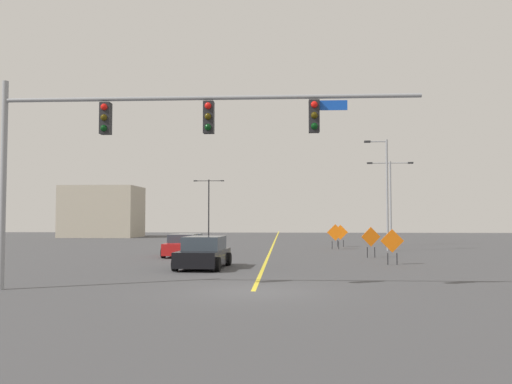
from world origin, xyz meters
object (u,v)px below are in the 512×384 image
at_px(construction_sign_right_lane, 392,243).
at_px(car_black_near, 204,253).
at_px(traffic_signal_assembly, 152,131).
at_px(construction_sign_right_shoulder, 340,233).
at_px(street_lamp_far_left, 209,202).
at_px(car_silver_mid, 189,244).
at_px(street_lamp_near_left, 385,189).
at_px(construction_sign_median_far, 371,238).
at_px(construction_sign_left_shoulder, 335,234).
at_px(car_red_approaching, 183,246).
at_px(street_lamp_far_right, 390,194).

distance_m(construction_sign_right_lane, car_black_near, 9.51).
height_order(traffic_signal_assembly, construction_sign_right_shoulder, traffic_signal_assembly).
height_order(street_lamp_far_left, car_silver_mid, street_lamp_far_left).
height_order(street_lamp_near_left, car_black_near, street_lamp_near_left).
relative_size(traffic_signal_assembly, construction_sign_right_shoulder, 7.73).
relative_size(construction_sign_right_lane, construction_sign_median_far, 0.99).
distance_m(construction_sign_median_far, construction_sign_right_shoulder, 11.57).
relative_size(construction_sign_left_shoulder, car_silver_mid, 0.45).
xyz_separation_m(construction_sign_median_far, car_red_approaching, (-11.41, 0.50, -0.50)).
relative_size(street_lamp_far_right, car_black_near, 1.64).
xyz_separation_m(street_lamp_near_left, construction_sign_left_shoulder, (-3.44, 1.72, -3.22)).
bearing_deg(street_lamp_far_left, car_black_near, -82.08).
bearing_deg(construction_sign_right_shoulder, car_red_approaching, -134.37).
relative_size(traffic_signal_assembly, car_black_near, 3.14).
height_order(traffic_signal_assembly, construction_sign_left_shoulder, traffic_signal_assembly).
bearing_deg(car_black_near, street_lamp_far_right, 58.50).
distance_m(car_silver_mid, car_red_approaching, 3.53).
distance_m(construction_sign_right_lane, car_red_approaching, 12.85).
relative_size(construction_sign_right_shoulder, car_silver_mid, 0.43).
bearing_deg(construction_sign_right_shoulder, traffic_signal_assembly, -108.58).
distance_m(construction_sign_median_far, construction_sign_left_shoulder, 8.29).
relative_size(street_lamp_far_left, car_black_near, 1.63).
height_order(car_silver_mid, car_black_near, car_black_near).
height_order(street_lamp_far_left, construction_sign_right_shoulder, street_lamp_far_left).
relative_size(street_lamp_far_right, construction_sign_right_shoulder, 4.04).
relative_size(construction_sign_median_far, car_black_near, 0.41).
xyz_separation_m(construction_sign_right_lane, car_black_near, (-9.23, -2.28, -0.42)).
bearing_deg(street_lamp_near_left, construction_sign_left_shoulder, 153.39).
xyz_separation_m(street_lamp_far_left, construction_sign_left_shoulder, (13.38, -26.28, -3.17)).
bearing_deg(construction_sign_right_lane, traffic_signal_assembly, -134.13).
distance_m(construction_sign_right_lane, construction_sign_right_shoulder, 16.37).
relative_size(street_lamp_far_right, construction_sign_left_shoulder, 3.83).
bearing_deg(car_silver_mid, street_lamp_near_left, 10.04).
relative_size(street_lamp_far_right, car_silver_mid, 1.73).
bearing_deg(car_red_approaching, construction_sign_left_shoulder, 37.30).
distance_m(street_lamp_far_left, car_silver_mid, 30.83).
distance_m(construction_sign_right_lane, construction_sign_left_shoulder, 13.07).
relative_size(street_lamp_far_right, construction_sign_right_lane, 4.03).
xyz_separation_m(traffic_signal_assembly, street_lamp_far_left, (-5.24, 49.31, -0.86)).
xyz_separation_m(construction_sign_left_shoulder, car_black_near, (-7.61, -15.25, -0.48)).
height_order(street_lamp_near_left, construction_sign_median_far, street_lamp_near_left).
bearing_deg(construction_sign_left_shoulder, construction_sign_median_far, -80.78).
distance_m(car_black_near, car_red_approaching, 7.96).
bearing_deg(construction_sign_right_lane, street_lamp_far_right, 78.98).
xyz_separation_m(traffic_signal_assembly, car_red_approaching, (-1.94, 15.34, -4.57)).
bearing_deg(car_silver_mid, street_lamp_far_right, 32.48).
xyz_separation_m(construction_sign_right_lane, construction_sign_left_shoulder, (-1.62, 12.96, 0.06)).
bearing_deg(street_lamp_near_left, street_lamp_far_right, 76.29).
height_order(construction_sign_median_far, car_silver_mid, construction_sign_median_far).
bearing_deg(street_lamp_far_right, construction_sign_right_shoulder, -152.20).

